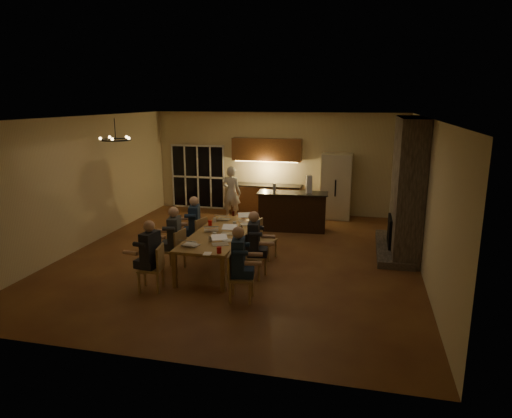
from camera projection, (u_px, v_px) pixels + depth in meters
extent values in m
plane|color=brown|center=(241.00, 256.00, 10.69)|extent=(9.00, 9.00, 0.00)
cube|color=beige|center=(278.00, 163.00, 14.59)|extent=(8.00, 0.04, 3.20)
cube|color=beige|center=(83.00, 182.00, 11.22)|extent=(0.04, 9.00, 3.20)
cube|color=beige|center=(428.00, 198.00, 9.41)|extent=(0.04, 9.00, 3.20)
cube|color=white|center=(240.00, 117.00, 9.94)|extent=(8.00, 9.00, 0.04)
cube|color=black|center=(198.00, 177.00, 15.28)|extent=(1.86, 0.08, 2.10)
cube|color=#61564C|center=(407.00, 187.00, 10.62)|extent=(0.58, 2.50, 3.20)
cube|color=beige|center=(336.00, 186.00, 13.95)|extent=(0.90, 0.68, 2.00)
cube|color=#9E703F|center=(221.00, 248.00, 10.08)|extent=(1.10, 2.95, 0.75)
cube|color=black|center=(292.00, 211.00, 12.73)|extent=(1.98, 0.82, 1.08)
imported|color=silver|center=(231.00, 193.00, 13.84)|extent=(0.64, 0.46, 1.63)
torus|color=black|center=(116.00, 140.00, 9.66)|extent=(0.65, 0.65, 0.03)
cylinder|color=white|center=(215.00, 235.00, 9.63)|extent=(0.09, 0.09, 0.10)
cylinder|color=white|center=(234.00, 224.00, 10.48)|extent=(0.07, 0.07, 0.10)
cylinder|color=white|center=(215.00, 220.00, 10.82)|extent=(0.07, 0.07, 0.10)
cylinder|color=red|center=(219.00, 250.00, 8.62)|extent=(0.09, 0.09, 0.12)
cylinder|color=red|center=(210.00, 223.00, 10.51)|extent=(0.09, 0.09, 0.12)
cylinder|color=red|center=(244.00, 215.00, 11.21)|extent=(0.09, 0.09, 0.12)
cylinder|color=#B2B2B7|center=(210.00, 239.00, 9.30)|extent=(0.07, 0.07, 0.12)
cylinder|color=#3F0F0C|center=(233.00, 214.00, 11.38)|extent=(0.06, 0.06, 0.12)
cylinder|color=#B2B2B7|center=(241.00, 228.00, 10.10)|extent=(0.06, 0.06, 0.12)
cylinder|color=white|center=(228.00, 241.00, 9.37)|extent=(0.22, 0.22, 0.02)
cylinder|color=white|center=(191.00, 243.00, 9.20)|extent=(0.25, 0.25, 0.02)
cylinder|color=white|center=(246.00, 224.00, 10.59)|extent=(0.25, 0.25, 0.02)
cube|color=white|center=(207.00, 254.00, 8.58)|extent=(0.17, 0.22, 0.01)
cylinder|color=#99999E|center=(274.00, 188.00, 12.65)|extent=(0.08, 0.08, 0.24)
cube|color=silver|center=(309.00, 184.00, 12.48)|extent=(0.19, 0.19, 0.48)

